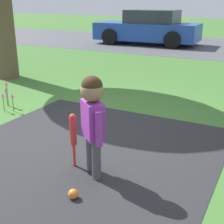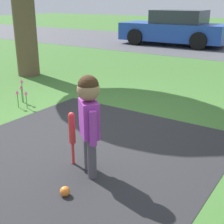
{
  "view_description": "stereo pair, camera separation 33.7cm",
  "coord_description": "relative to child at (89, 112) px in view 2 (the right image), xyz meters",
  "views": [
    {
      "loc": [
        2.17,
        -3.31,
        1.7
      ],
      "look_at": [
        0.68,
        -0.51,
        0.56
      ],
      "focal_mm": 50.0,
      "sensor_mm": 36.0,
      "label": 1
    },
    {
      "loc": [
        2.46,
        -3.14,
        1.7
      ],
      "look_at": [
        0.68,
        -0.51,
        0.56
      ],
      "focal_mm": 50.0,
      "sensor_mm": 36.0,
      "label": 2
    }
  ],
  "objects": [
    {
      "name": "ground_plane",
      "position": [
        -0.68,
        0.91,
        -0.68
      ],
      "size": [
        60.0,
        60.0,
        0.0
      ],
      "primitive_type": "plane",
      "color": "#3D6B2D"
    },
    {
      "name": "flower_bed",
      "position": [
        -2.34,
        1.12,
        -0.4
      ],
      "size": [
        0.38,
        0.3,
        0.42
      ],
      "color": "#38702D",
      "rests_on": "ground"
    },
    {
      "name": "parked_car",
      "position": [
        -3.3,
        9.7,
        -0.04
      ],
      "size": [
        4.19,
        2.02,
        1.34
      ],
      "rotation": [
        0.0,
        0.0,
        3.19
      ],
      "color": "#2347AD",
      "rests_on": "ground"
    },
    {
      "name": "child",
      "position": [
        0.0,
        0.0,
        0.0
      ],
      "size": [
        0.34,
        0.3,
        1.04
      ],
      "rotation": [
        0.0,
        0.0,
        -0.7
      ],
      "color": "#4C4751",
      "rests_on": "ground"
    },
    {
      "name": "sports_ball",
      "position": [
        0.06,
        -0.45,
        -0.63
      ],
      "size": [
        0.09,
        0.09,
        0.09
      ],
      "color": "orange",
      "rests_on": "ground"
    },
    {
      "name": "baseball_bat",
      "position": [
        -0.27,
        0.04,
        -0.29
      ],
      "size": [
        0.07,
        0.07,
        0.6
      ],
      "color": "red",
      "rests_on": "ground"
    }
  ]
}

